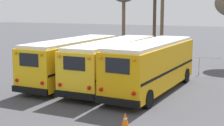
% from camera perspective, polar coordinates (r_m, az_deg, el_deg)
% --- Properties ---
extents(ground_plane, '(160.00, 160.00, 0.00)m').
position_cam_1_polar(ground_plane, '(23.74, 0.42, -3.66)').
color(ground_plane, '#424247').
extents(school_bus_0, '(2.73, 9.81, 3.07)m').
position_cam_1_polar(school_bus_0, '(24.27, -6.48, 0.57)').
color(school_bus_0, yellow).
rests_on(school_bus_0, ground).
extents(school_bus_1, '(2.64, 10.82, 3.06)m').
position_cam_1_polar(school_bus_1, '(23.41, 0.41, 0.31)').
color(school_bus_1, yellow).
rests_on(school_bus_1, ground).
extents(school_bus_2, '(3.10, 10.06, 3.18)m').
position_cam_1_polar(school_bus_2, '(21.71, 6.74, -0.27)').
color(school_bus_2, '#E5A00C').
rests_on(school_bus_2, ground).
extents(utility_pole, '(1.80, 0.33, 8.89)m').
position_cam_1_polar(utility_pole, '(33.25, 8.33, 7.86)').
color(utility_pole, brown).
rests_on(utility_pole, ground).
extents(fence_line, '(13.94, 0.06, 1.42)m').
position_cam_1_polar(fence_line, '(29.17, 5.32, 0.65)').
color(fence_line, '#939399').
rests_on(fence_line, ground).
extents(traffic_cone, '(0.36, 0.36, 0.65)m').
position_cam_1_polar(traffic_cone, '(15.59, 2.20, -9.33)').
color(traffic_cone, orange).
rests_on(traffic_cone, ground).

